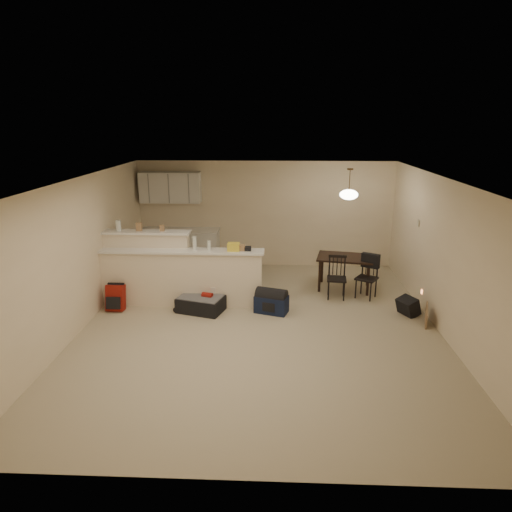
# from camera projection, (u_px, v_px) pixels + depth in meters

# --- Properties ---
(room) EXTENTS (7.00, 7.02, 2.50)m
(room) POSITION_uv_depth(u_px,v_px,m) (260.00, 257.00, 7.46)
(room) COLOR #BEB092
(room) RESTS_ON ground
(breakfast_bar) EXTENTS (3.08, 0.58, 1.39)m
(breakfast_bar) POSITION_uv_depth(u_px,v_px,m) (170.00, 273.00, 8.65)
(breakfast_bar) COLOR beige
(breakfast_bar) RESTS_ON ground
(upper_cabinets) EXTENTS (1.40, 0.34, 0.70)m
(upper_cabinets) POSITION_uv_depth(u_px,v_px,m) (170.00, 187.00, 10.54)
(upper_cabinets) COLOR white
(upper_cabinets) RESTS_ON room
(kitchen_counter) EXTENTS (1.80, 0.60, 0.90)m
(kitchen_counter) POSITION_uv_depth(u_px,v_px,m) (181.00, 249.00, 10.82)
(kitchen_counter) COLOR white
(kitchen_counter) RESTS_ON ground
(thermostat) EXTENTS (0.02, 0.12, 0.12)m
(thermostat) POSITION_uv_depth(u_px,v_px,m) (418.00, 223.00, 8.75)
(thermostat) COLOR beige
(thermostat) RESTS_ON room
(jar) EXTENTS (0.10, 0.10, 0.20)m
(jar) POSITION_uv_depth(u_px,v_px,m) (118.00, 226.00, 8.58)
(jar) COLOR silver
(jar) RESTS_ON breakfast_bar
(cereal_box) EXTENTS (0.10, 0.07, 0.16)m
(cereal_box) POSITION_uv_depth(u_px,v_px,m) (139.00, 227.00, 8.56)
(cereal_box) COLOR #9F7852
(cereal_box) RESTS_ON breakfast_bar
(small_box) EXTENTS (0.08, 0.06, 0.12)m
(small_box) POSITION_uv_depth(u_px,v_px,m) (162.00, 228.00, 8.55)
(small_box) COLOR #9F7852
(small_box) RESTS_ON breakfast_bar
(bottle_a) EXTENTS (0.07, 0.07, 0.26)m
(bottle_a) POSITION_uv_depth(u_px,v_px,m) (195.00, 243.00, 8.38)
(bottle_a) COLOR silver
(bottle_a) RESTS_ON breakfast_bar
(bottle_b) EXTENTS (0.06, 0.06, 0.18)m
(bottle_b) POSITION_uv_depth(u_px,v_px,m) (209.00, 246.00, 8.38)
(bottle_b) COLOR silver
(bottle_b) RESTS_ON breakfast_bar
(bag_lump) EXTENTS (0.22, 0.18, 0.14)m
(bag_lump) POSITION_uv_depth(u_px,v_px,m) (234.00, 247.00, 8.37)
(bag_lump) COLOR #9F7852
(bag_lump) RESTS_ON breakfast_bar
(pouch) EXTENTS (0.12, 0.10, 0.08)m
(pouch) POSITION_uv_depth(u_px,v_px,m) (248.00, 249.00, 8.37)
(pouch) COLOR #9F7852
(pouch) RESTS_ON breakfast_bar
(extra_item_x) EXTENTS (0.11, 0.10, 0.11)m
(extra_item_x) POSITION_uv_depth(u_px,v_px,m) (242.00, 248.00, 8.37)
(extra_item_x) COLOR #9F7852
(extra_item_x) RESTS_ON breakfast_bar
(dining_table) EXTENTS (1.23, 0.94, 0.70)m
(dining_table) POSITION_uv_depth(u_px,v_px,m) (345.00, 261.00, 9.40)
(dining_table) COLOR black
(dining_table) RESTS_ON ground
(pendant_lamp) EXTENTS (0.36, 0.36, 0.62)m
(pendant_lamp) POSITION_uv_depth(u_px,v_px,m) (349.00, 194.00, 9.01)
(pendant_lamp) COLOR brown
(pendant_lamp) RESTS_ON room
(dining_chair_near) EXTENTS (0.41, 0.39, 0.85)m
(dining_chair_near) POSITION_uv_depth(u_px,v_px,m) (337.00, 278.00, 8.95)
(dining_chair_near) COLOR black
(dining_chair_near) RESTS_ON ground
(dining_chair_far) EXTENTS (0.51, 0.50, 0.86)m
(dining_chair_far) POSITION_uv_depth(u_px,v_px,m) (367.00, 277.00, 8.97)
(dining_chair_far) COLOR black
(dining_chair_far) RESTS_ON ground
(suitcase) EXTENTS (0.92, 0.73, 0.27)m
(suitcase) POSITION_uv_depth(u_px,v_px,m) (201.00, 304.00, 8.41)
(suitcase) COLOR black
(suitcase) RESTS_ON ground
(red_backpack) EXTENTS (0.32, 0.21, 0.48)m
(red_backpack) POSITION_uv_depth(u_px,v_px,m) (116.00, 298.00, 8.43)
(red_backpack) COLOR maroon
(red_backpack) RESTS_ON ground
(navy_duffel) EXTENTS (0.66, 0.48, 0.32)m
(navy_duffel) POSITION_uv_depth(u_px,v_px,m) (271.00, 304.00, 8.35)
(navy_duffel) COLOR #111B37
(navy_duffel) RESTS_ON ground
(black_daypack) EXTENTS (0.38, 0.43, 0.31)m
(black_daypack) POSITION_uv_depth(u_px,v_px,m) (408.00, 307.00, 8.25)
(black_daypack) COLOR black
(black_daypack) RESTS_ON ground
(cardboard_sheet) EXTENTS (0.14, 0.43, 0.34)m
(cardboard_sheet) POSITION_uv_depth(u_px,v_px,m) (426.00, 316.00, 7.82)
(cardboard_sheet) COLOR #9F7852
(cardboard_sheet) RESTS_ON ground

